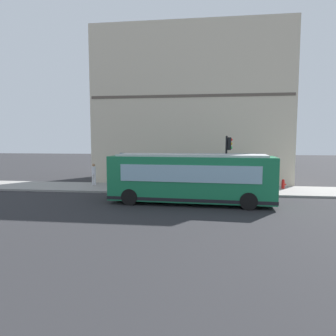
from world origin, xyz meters
TOP-DOWN VIEW (x-y plane):
  - ground at (0.00, 0.00)m, footprint 120.00×120.00m
  - sidewalk_curb at (4.73, 0.00)m, footprint 4.26×40.00m
  - building_corner at (10.75, 0.00)m, footprint 7.84×17.28m
  - city_bus_nearside at (-0.11, -0.50)m, footprint 3.07×10.16m
  - traffic_light_near_corner at (3.22, -2.99)m, footprint 0.32×0.49m
  - fire_hydrant at (5.50, -7.41)m, footprint 0.35×0.35m
  - pedestrian_walking_along_curb at (5.25, 0.54)m, footprint 0.32×0.32m
  - pedestrian_near_building_entrance at (5.40, 7.88)m, footprint 0.32×0.32m
  - pedestrian_by_light_pole at (4.44, -2.30)m, footprint 0.32×0.32m
  - pedestrian_near_hydrant at (5.57, -5.42)m, footprint 0.32×0.32m
  - newspaper_vending_box at (5.42, -2.92)m, footprint 0.44×0.43m

SIDE VIEW (x-z plane):
  - ground at x=0.00m, z-range 0.00..0.00m
  - sidewalk_curb at x=4.73m, z-range 0.00..0.15m
  - fire_hydrant at x=5.50m, z-range 0.14..0.88m
  - newspaper_vending_box at x=5.42m, z-range 0.15..1.05m
  - pedestrian_by_light_pole at x=4.44m, z-range 0.26..1.80m
  - pedestrian_walking_along_curb at x=5.25m, z-range 0.28..1.95m
  - pedestrian_near_building_entrance at x=5.40m, z-range 0.29..2.09m
  - pedestrian_near_hydrant at x=5.57m, z-range 0.30..2.12m
  - city_bus_nearside at x=-0.11m, z-range 0.02..3.09m
  - traffic_light_near_corner at x=3.22m, z-range 0.95..5.02m
  - building_corner at x=10.75m, z-range -0.01..13.76m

